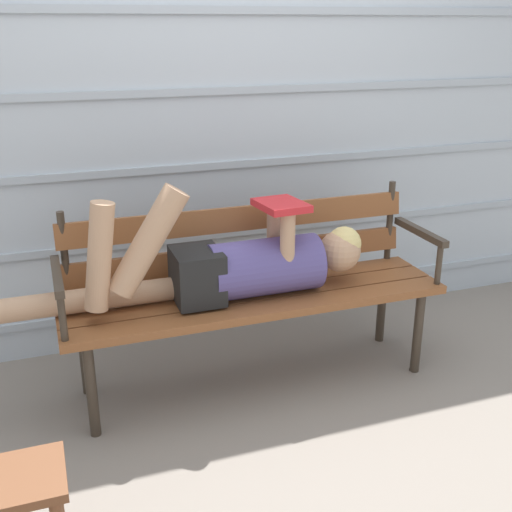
{
  "coord_description": "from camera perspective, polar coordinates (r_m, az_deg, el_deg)",
  "views": [
    {
      "loc": [
        -0.85,
        -2.2,
        1.57
      ],
      "look_at": [
        0.0,
        0.2,
        0.62
      ],
      "focal_mm": 44.07,
      "sensor_mm": 36.0,
      "label": 1
    }
  ],
  "objects": [
    {
      "name": "ground_plane",
      "position": [
        2.84,
        1.35,
        -13.22
      ],
      "size": [
        12.0,
        12.0,
        0.0
      ],
      "primitive_type": "plane",
      "color": "gray"
    },
    {
      "name": "house_siding",
      "position": [
        3.14,
        -3.84,
        14.78
      ],
      "size": [
        4.67,
        0.08,
        2.53
      ],
      "color": "#B2BCC6",
      "rests_on": "ground"
    },
    {
      "name": "park_bench",
      "position": [
        2.82,
        -0.45,
        -2.2
      ],
      "size": [
        1.7,
        0.44,
        0.84
      ],
      "color": "brown",
      "rests_on": "ground"
    },
    {
      "name": "reclining_person",
      "position": [
        2.69,
        -2.33,
        -0.8
      ],
      "size": [
        1.7,
        0.26,
        0.55
      ],
      "color": "#514784"
    }
  ]
}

